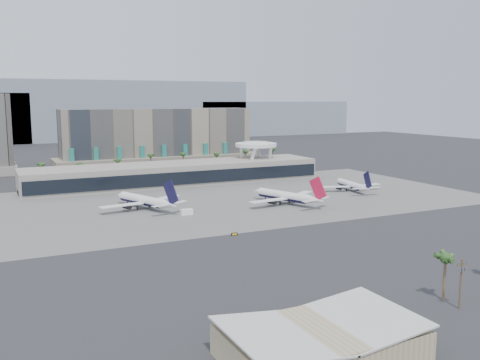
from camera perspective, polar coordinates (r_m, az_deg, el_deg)
name	(u,v)px	position (r m, az deg, el deg)	size (l,w,h in m)	color
ground	(268,223)	(212.16, 3.02, -4.60)	(900.00, 900.00, 0.00)	#232326
apron_pad	(214,200)	(260.59, -2.83, -2.10)	(260.00, 130.00, 0.06)	#5B5B59
mountain_ridge	(98,115)	(663.37, -14.87, 6.75)	(680.00, 60.00, 70.00)	gray
hotel	(159,145)	(373.09, -8.66, 3.67)	(140.00, 30.00, 42.00)	gray
terminal	(176,173)	(310.11, -6.82, 0.79)	(170.00, 32.50, 14.50)	#A59B91
saucer_structure	(256,147)	(336.10, 1.70, 3.50)	(26.00, 26.00, 21.89)	white
palm_row	(168,159)	(344.91, -7.65, 2.23)	(157.80, 2.80, 13.10)	brown
hangar_left	(321,342)	(106.21, 8.62, -16.74)	(36.65, 22.60, 7.55)	tan
utility_pole	(461,279)	(135.99, 22.52, -9.77)	(3.20, 0.85, 12.00)	#4C3826
airliner_left	(144,200)	(241.76, -10.15, -2.15)	(40.53, 41.84, 15.18)	white
airliner_centre	(286,196)	(249.72, 4.94, -1.72)	(40.38, 41.74, 15.00)	white
airliner_right	(352,185)	(290.21, 11.86, -0.53)	(35.57, 36.86, 12.77)	white
service_vehicle_a	(186,212)	(227.21, -5.73, -3.42)	(5.09, 2.49, 2.49)	white
service_vehicle_b	(296,199)	(258.04, 6.03, -2.06)	(3.22, 1.84, 1.66)	silver
taxiway_sign	(234,234)	(192.57, -0.61, -5.80)	(2.36, 0.69, 1.06)	black
near_palm_a	(445,264)	(139.80, 21.04, -8.34)	(6.00, 6.00, 11.94)	brown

